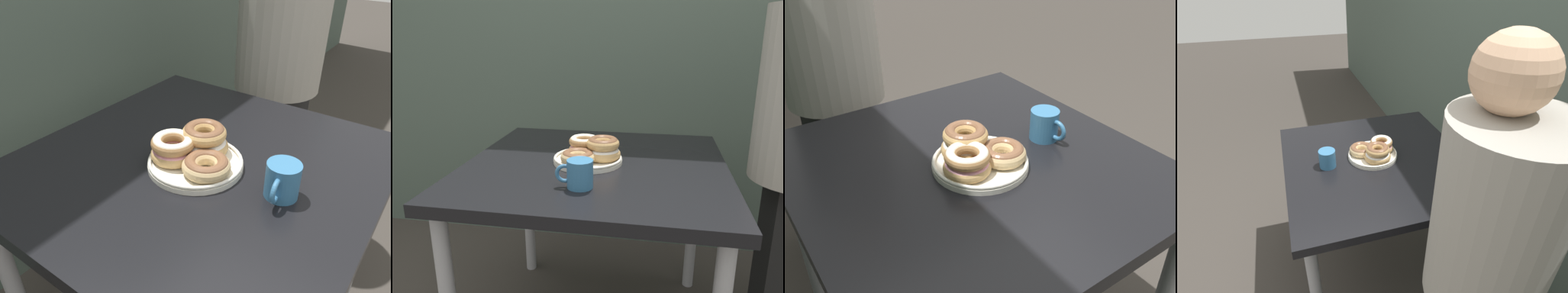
% 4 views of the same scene
% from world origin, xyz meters
% --- Properties ---
extents(dining_table, '(0.93, 0.89, 0.75)m').
position_xyz_m(dining_table, '(0.00, 0.34, 0.66)').
color(dining_table, black).
rests_on(dining_table, ground_plane).
extents(donut_plate, '(0.26, 0.26, 0.09)m').
position_xyz_m(donut_plate, '(-0.02, 0.34, 0.79)').
color(donut_plate, silver).
rests_on(donut_plate, dining_table).
extents(coffee_mug, '(0.12, 0.08, 0.09)m').
position_xyz_m(coffee_mug, '(-0.01, 0.11, 0.79)').
color(coffee_mug, teal).
rests_on(coffee_mug, dining_table).
extents(person_figure, '(0.37, 0.35, 1.48)m').
position_xyz_m(person_figure, '(0.74, 0.46, 0.81)').
color(person_figure, black).
rests_on(person_figure, ground_plane).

